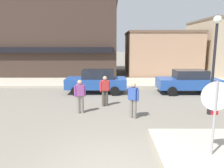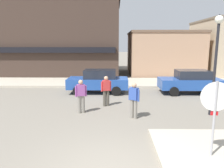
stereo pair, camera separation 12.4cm
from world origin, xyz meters
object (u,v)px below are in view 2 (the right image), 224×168
Objects in this scene: pedestrian_crossing_near at (81,95)px; pedestrian_kerb_side at (106,90)px; parked_car_nearest at (98,81)px; parked_car_second at (190,81)px; stop_sign at (215,109)px; lamp_post at (216,51)px; pedestrian_crossing_far at (134,99)px.

pedestrian_kerb_side is (1.14, 1.20, 0.00)m from pedestrian_crossing_near.
parked_car_second is (6.12, -0.07, 0.00)m from parked_car_nearest.
stop_sign is 8.85m from parked_car_second.
lamp_post is at bearing -96.14° from parked_car_second.
lamp_post is (1.76, 4.07, 1.44)m from stop_sign.
lamp_post is at bearing -1.57° from pedestrian_crossing_near.
stop_sign is 1.43× the size of pedestrian_crossing_near.
lamp_post is 5.57m from pedestrian_kerb_side.
lamp_post is 6.47m from pedestrian_crossing_near.
pedestrian_kerb_side is (-3.22, 5.43, -0.65)m from stop_sign.
lamp_post is 4.98m from parked_car_second.
lamp_post reaches higher than parked_car_nearest.
pedestrian_crossing_far is (-1.92, 3.52, -0.65)m from stop_sign.
lamp_post is at bearing 8.42° from pedestrian_crossing_far.
lamp_post is at bearing -15.31° from pedestrian_kerb_side.
pedestrian_crossing_far is (-3.67, -0.54, -2.09)m from lamp_post.
stop_sign is 0.51× the size of lamp_post.
pedestrian_crossing_near is at bearing -96.31° from parked_car_nearest.
parked_car_nearest is 6.12m from parked_car_second.
pedestrian_kerb_side is at bearing -150.40° from parked_car_second.
lamp_post is 1.13× the size of parked_car_nearest.
lamp_post is 2.82× the size of pedestrian_kerb_side.
stop_sign reaches higher than pedestrian_crossing_far.
parked_car_nearest is at bearing 114.27° from stop_sign.
pedestrian_crossing_near is (-6.60, -4.30, 0.06)m from parked_car_second.
pedestrian_crossing_near reaches higher than parked_car_nearest.
lamp_post reaches higher than pedestrian_crossing_far.
lamp_post is 4.26m from pedestrian_crossing_far.
pedestrian_crossing_near is 1.65m from pedestrian_kerb_side.
pedestrian_crossing_far and pedestrian_kerb_side have the same top height.
pedestrian_crossing_near and pedestrian_kerb_side have the same top height.
stop_sign is 4.06m from pedestrian_crossing_far.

